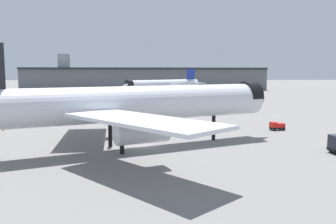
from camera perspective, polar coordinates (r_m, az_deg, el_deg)
name	(u,v)px	position (r m, az deg, el deg)	size (l,w,h in m)	color
ground	(146,147)	(63.12, -3.53, -5.58)	(900.00, 900.00, 0.00)	slate
airliner_near_gate	(128,105)	(60.62, -6.37, 1.19)	(57.37, 51.33, 17.32)	silver
airliner_far_taxiway	(164,85)	(178.92, -0.61, 4.38)	(43.30, 38.41, 14.27)	silver
terminal_building	(146,79)	(239.92, -3.61, 5.32)	(162.04, 42.43, 24.01)	slate
baggage_tug_wing	(277,126)	(83.85, 17.05, -2.14)	(3.40, 2.29, 1.85)	black
baggage_cart_trailing	(182,117)	(95.31, 2.28, -0.82)	(2.75, 2.87, 1.82)	black
traffic_cone_near_nose	(3,130)	(87.22, -24.95, -2.58)	(0.49, 0.49, 0.61)	#F2600C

